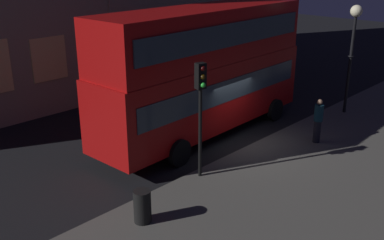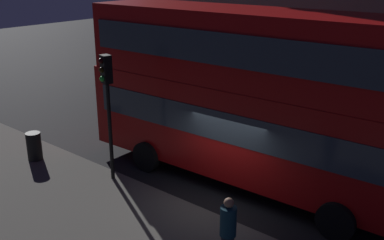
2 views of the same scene
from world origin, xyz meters
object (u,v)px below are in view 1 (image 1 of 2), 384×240
(traffic_light_near_kerb, at_px, (201,97))
(pedestrian, at_px, (318,120))
(traffic_light_far_side, at_px, (292,35))
(litter_bin, at_px, (142,206))
(street_lamp, at_px, (354,31))
(double_decker_bus, at_px, (204,66))

(traffic_light_near_kerb, distance_m, pedestrian, 6.00)
(pedestrian, bearing_deg, traffic_light_near_kerb, -65.34)
(traffic_light_far_side, xyz_separation_m, pedestrian, (-8.76, -6.85, -1.62))
(litter_bin, bearing_deg, pedestrian, -4.25)
(traffic_light_near_kerb, distance_m, litter_bin, 4.09)
(traffic_light_near_kerb, height_order, litter_bin, traffic_light_near_kerb)
(traffic_light_near_kerb, bearing_deg, pedestrian, -0.82)
(traffic_light_near_kerb, height_order, street_lamp, street_lamp)
(pedestrian, xyz_separation_m, litter_bin, (-8.74, 0.65, -0.45))
(street_lamp, distance_m, pedestrian, 5.36)
(traffic_light_far_side, xyz_separation_m, litter_bin, (-17.51, -6.20, -2.07))
(pedestrian, height_order, litter_bin, pedestrian)
(double_decker_bus, xyz_separation_m, street_lamp, (6.72, -3.19, 1.02))
(traffic_light_near_kerb, relative_size, pedestrian, 2.18)
(double_decker_bus, xyz_separation_m, traffic_light_near_kerb, (-3.14, -2.70, -0.04))
(traffic_light_far_side, bearing_deg, street_lamp, 44.24)
(street_lamp, bearing_deg, litter_bin, -178.89)
(traffic_light_far_side, distance_m, street_lamp, 7.53)
(double_decker_bus, height_order, pedestrian, double_decker_bus)
(double_decker_bus, relative_size, litter_bin, 10.98)
(street_lamp, bearing_deg, traffic_light_near_kerb, 177.14)
(traffic_light_near_kerb, distance_m, traffic_light_far_side, 15.28)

